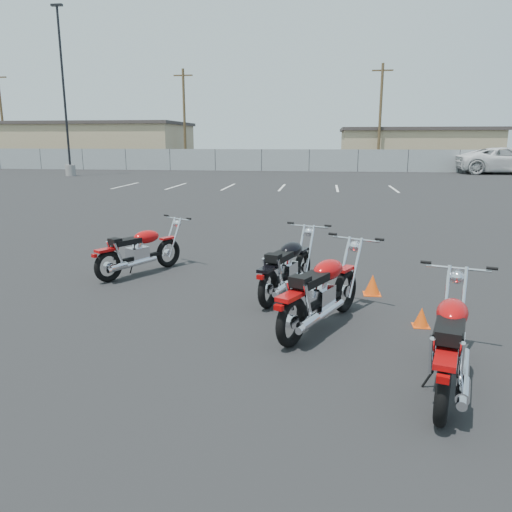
# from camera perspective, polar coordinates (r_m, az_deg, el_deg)

# --- Properties ---
(ground) EXTENTS (120.00, 120.00, 0.00)m
(ground) POSITION_cam_1_polar(r_m,az_deg,el_deg) (8.03, -2.00, -5.45)
(ground) COLOR black
(ground) RESTS_ON ground
(motorcycle_front_red) EXTENTS (1.46, 1.97, 1.03)m
(motorcycle_front_red) POSITION_cam_1_polar(r_m,az_deg,el_deg) (9.89, -13.16, 0.58)
(motorcycle_front_red) COLOR black
(motorcycle_front_red) RESTS_ON ground
(motorcycle_second_black) EXTENTS (1.13, 2.17, 1.07)m
(motorcycle_second_black) POSITION_cam_1_polar(r_m,az_deg,el_deg) (8.34, 3.59, -1.26)
(motorcycle_second_black) COLOR black
(motorcycle_second_black) RESTS_ON ground
(motorcycle_third_red) EXTENTS (1.46, 2.24, 1.14)m
(motorcycle_third_red) POSITION_cam_1_polar(r_m,az_deg,el_deg) (6.92, 7.49, -4.12)
(motorcycle_third_red) COLOR black
(motorcycle_third_red) RESTS_ON ground
(motorcycle_rear_red) EXTENTS (1.09, 2.24, 1.10)m
(motorcycle_rear_red) POSITION_cam_1_polar(r_m,az_deg,el_deg) (5.62, 21.30, -9.24)
(motorcycle_rear_red) COLOR black
(motorcycle_rear_red) RESTS_ON ground
(training_cone_near) EXTENTS (0.29, 0.29, 0.34)m
(training_cone_near) POSITION_cam_1_polar(r_m,az_deg,el_deg) (8.66, 13.16, -3.21)
(training_cone_near) COLOR #F54E0C
(training_cone_near) RESTS_ON ground
(training_cone_far) EXTENTS (0.23, 0.23, 0.27)m
(training_cone_far) POSITION_cam_1_polar(r_m,az_deg,el_deg) (7.41, 18.38, -6.64)
(training_cone_far) COLOR #F54E0C
(training_cone_far) RESTS_ON ground
(light_pole_west) EXTENTS (0.80, 0.70, 11.52)m
(light_pole_west) POSITION_cam_1_polar(r_m,az_deg,el_deg) (39.07, -20.76, 13.10)
(light_pole_west) COLOR gray
(light_pole_west) RESTS_ON ground
(chainlink_fence) EXTENTS (80.06, 0.06, 1.80)m
(chainlink_fence) POSITION_cam_1_polar(r_m,az_deg,el_deg) (42.55, 6.10, 10.82)
(chainlink_fence) COLOR gray
(chainlink_fence) RESTS_ON ground
(tan_building_west) EXTENTS (18.40, 10.40, 4.30)m
(tan_building_west) POSITION_cam_1_polar(r_m,az_deg,el_deg) (54.71, -17.87, 12.09)
(tan_building_west) COLOR tan
(tan_building_west) RESTS_ON ground
(tan_building_east) EXTENTS (14.40, 9.40, 3.70)m
(tan_building_east) POSITION_cam_1_polar(r_m,az_deg,el_deg) (52.23, 17.72, 11.76)
(tan_building_east) COLOR tan
(tan_building_east) RESTS_ON ground
(utility_pole_a) EXTENTS (1.80, 0.24, 9.00)m
(utility_pole_a) POSITION_cam_1_polar(r_m,az_deg,el_deg) (56.09, -27.03, 13.92)
(utility_pole_a) COLOR #493822
(utility_pole_a) RESTS_ON ground
(utility_pole_b) EXTENTS (1.80, 0.24, 9.00)m
(utility_pole_b) POSITION_cam_1_polar(r_m,az_deg,el_deg) (49.37, -8.19, 15.47)
(utility_pole_b) COLOR #493822
(utility_pole_b) RESTS_ON ground
(utility_pole_c) EXTENTS (1.80, 0.24, 9.00)m
(utility_pole_c) POSITION_cam_1_polar(r_m,az_deg,el_deg) (46.78, 14.01, 15.36)
(utility_pole_c) COLOR #493822
(utility_pole_c) RESTS_ON ground
(parking_line_stripes) EXTENTS (15.12, 4.00, 0.01)m
(parking_line_stripes) POSITION_cam_1_polar(r_m,az_deg,el_deg) (27.88, -0.12, 7.87)
(parking_line_stripes) COLOR silver
(parking_line_stripes) RESTS_ON ground
(white_van) EXTENTS (3.65, 8.46, 3.17)m
(white_van) POSITION_cam_1_polar(r_m,az_deg,el_deg) (43.45, 26.82, 10.46)
(white_van) COLOR silver
(white_van) RESTS_ON ground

